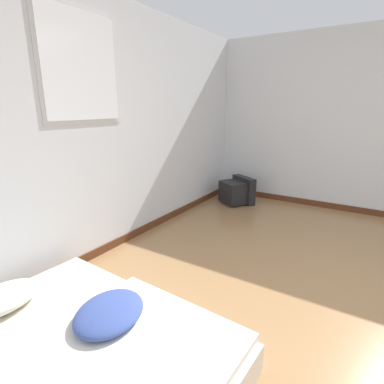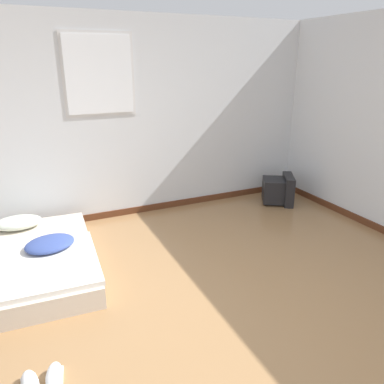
# 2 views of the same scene
# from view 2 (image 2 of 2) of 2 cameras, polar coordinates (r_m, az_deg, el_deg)

# --- Properties ---
(ground_plane) EXTENTS (20.00, 20.00, 0.00)m
(ground_plane) POSITION_cam_2_polar(r_m,az_deg,el_deg) (3.07, 1.37, -22.23)
(ground_plane) COLOR #997047
(wall_back) EXTENTS (8.25, 0.08, 2.60)m
(wall_back) POSITION_cam_2_polar(r_m,az_deg,el_deg) (4.98, -12.80, 10.32)
(wall_back) COLOR silver
(wall_back) RESTS_ON ground_plane
(mattress_bed) EXTENTS (1.19, 1.87, 0.35)m
(mattress_bed) POSITION_cam_2_polar(r_m,az_deg,el_deg) (4.18, -22.51, -9.35)
(mattress_bed) COLOR beige
(mattress_bed) RESTS_ON ground_plane
(crt_tv) EXTENTS (0.59, 0.60, 0.43)m
(crt_tv) POSITION_cam_2_polar(r_m,az_deg,el_deg) (5.77, 13.14, 0.34)
(crt_tv) COLOR black
(crt_tv) RESTS_ON ground_plane
(sneaker_pair) EXTENTS (0.29, 0.27, 0.10)m
(sneaker_pair) POSITION_cam_2_polar(r_m,az_deg,el_deg) (2.92, -21.82, -25.25)
(sneaker_pair) COLOR silver
(sneaker_pair) RESTS_ON ground_plane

